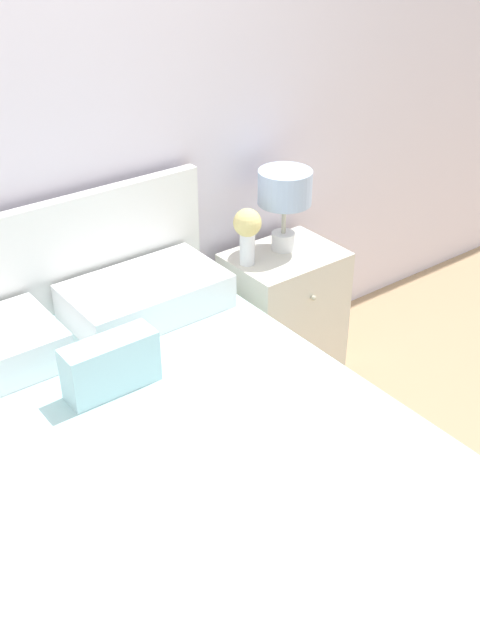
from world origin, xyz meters
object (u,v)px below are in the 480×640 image
at_px(bed, 183,520).
at_px(nightstand, 283,313).
at_px(table_lamp, 285,193).
at_px(flower_vase, 248,229).

xyz_separation_m(bed, nightstand, (1.09, 0.80, -0.01)).
distance_m(table_lamp, flower_vase, 0.24).
bearing_deg(flower_vase, bed, -137.26).
xyz_separation_m(nightstand, flower_vase, (-0.19, 0.03, 0.47)).
bearing_deg(nightstand, flower_vase, 170.73).
relative_size(bed, table_lamp, 5.83).
distance_m(nightstand, table_lamp, 0.58).
bearing_deg(bed, nightstand, 36.34).
xyz_separation_m(table_lamp, flower_vase, (-0.21, -0.02, -0.11)).
relative_size(table_lamp, flower_vase, 1.45).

